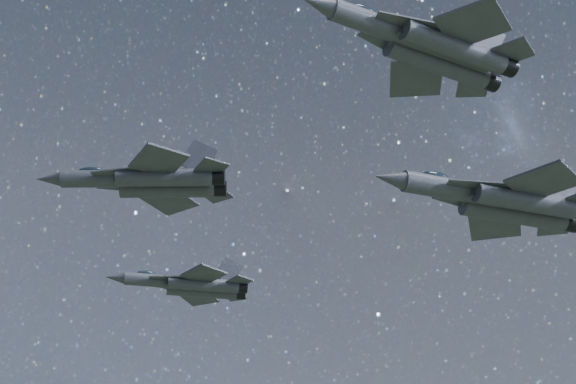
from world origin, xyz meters
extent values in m
cylinder|color=#2B2D36|center=(-16.12, 6.10, 161.06)|extent=(7.28, 3.14, 1.50)
cone|color=#2B2D36|center=(-20.61, 7.19, 161.06)|extent=(2.56, 1.86, 1.35)
ellipsoid|color=black|center=(-17.24, 6.37, 161.78)|extent=(2.46, 1.52, 0.74)
cube|color=#2B2D36|center=(-11.25, 4.91, 161.01)|extent=(8.01, 3.27, 1.25)
cylinder|color=#2B2D36|center=(-11.11, 3.89, 160.58)|extent=(8.21, 3.37, 1.50)
cylinder|color=#2B2D36|center=(-10.65, 5.76, 160.58)|extent=(8.21, 3.37, 1.50)
cylinder|color=black|center=(-6.81, 2.84, 160.58)|extent=(1.54, 1.64, 1.39)
cylinder|color=black|center=(-6.35, 4.71, 160.58)|extent=(1.54, 1.64, 1.39)
cube|color=#2B2D36|center=(-14.74, 4.42, 160.94)|extent=(4.99, 3.05, 0.12)
cube|color=#2B2D36|center=(-14.13, 6.95, 160.94)|extent=(5.05, 1.29, 0.12)
cube|color=#2B2D36|center=(-11.84, 1.69, 160.77)|extent=(4.77, 5.08, 0.19)
cube|color=#2B2D36|center=(-10.29, 8.05, 160.77)|extent=(5.52, 5.51, 0.19)
cube|color=#2B2D36|center=(-7.48, 1.71, 160.77)|extent=(2.80, 2.93, 0.14)
cube|color=#2B2D36|center=(-6.43, 6.02, 160.77)|extent=(3.26, 3.27, 0.14)
cube|color=#2B2D36|center=(-8.45, 2.99, 162.40)|extent=(3.22, 1.20, 3.43)
cube|color=#2B2D36|center=(-7.88, 5.33, 162.40)|extent=(3.34, 0.68, 3.43)
cylinder|color=#2B2D36|center=(-9.77, 24.46, 160.30)|extent=(6.50, 1.69, 1.36)
cone|color=#2B2D36|center=(-13.95, 24.68, 160.30)|extent=(2.15, 1.33, 1.22)
ellipsoid|color=black|center=(-10.82, 24.52, 160.96)|extent=(2.12, 1.02, 0.67)
cube|color=#2B2D36|center=(-5.26, 24.23, 160.26)|extent=(7.19, 1.68, 1.13)
cylinder|color=#2B2D36|center=(-4.95, 23.34, 159.87)|extent=(7.37, 1.74, 1.36)
cylinder|color=#2B2D36|center=(-4.86, 25.08, 159.87)|extent=(7.37, 1.74, 1.36)
cylinder|color=black|center=(-0.96, 23.13, 159.87)|extent=(1.20, 1.31, 1.25)
cylinder|color=black|center=(-0.87, 24.87, 159.87)|extent=(1.20, 1.31, 1.25)
cube|color=#2B2D36|center=(-8.27, 23.21, 160.20)|extent=(4.62, 2.02, 0.10)
cube|color=#2B2D36|center=(-8.15, 25.56, 160.20)|extent=(4.61, 1.58, 0.10)
cube|color=#2B2D36|center=(-5.24, 21.26, 160.04)|extent=(4.71, 4.88, 0.17)
cube|color=#2B2D36|center=(-4.93, 27.17, 160.04)|extent=(4.85, 4.96, 0.17)
cube|color=#2B2D36|center=(-1.36, 22.02, 160.04)|extent=(2.77, 2.85, 0.13)
cube|color=#2B2D36|center=(-1.15, 26.02, 160.04)|extent=(2.86, 2.91, 0.13)
cube|color=#2B2D36|center=(-2.45, 22.99, 161.52)|extent=(3.01, 0.54, 3.10)
cube|color=#2B2D36|center=(-2.33, 25.16, 161.52)|extent=(3.03, 0.43, 3.10)
cylinder|color=#2B2D36|center=(-0.71, -21.42, 157.91)|extent=(6.64, 2.92, 1.37)
cone|color=#2B2D36|center=(-4.79, -22.46, 157.91)|extent=(2.34, 1.71, 1.23)
ellipsoid|color=black|center=(-1.73, -21.68, 158.56)|extent=(2.25, 1.41, 0.68)
cube|color=#2B2D36|center=(3.72, -20.30, 157.86)|extent=(7.30, 3.04, 1.14)
cylinder|color=#2B2D36|center=(4.28, -21.06, 157.47)|extent=(7.49, 3.14, 1.37)
cylinder|color=#2B2D36|center=(3.84, -19.36, 157.47)|extent=(7.49, 3.14, 1.37)
cylinder|color=black|center=(8.19, -20.07, 157.47)|extent=(1.42, 1.51, 1.26)
cylinder|color=black|center=(7.76, -18.37, 157.47)|extent=(1.42, 1.51, 1.26)
cube|color=#2B2D36|center=(1.12, -22.18, 157.80)|extent=(4.61, 1.22, 0.11)
cube|color=#2B2D36|center=(0.53, -19.88, 157.80)|extent=(4.54, 2.82, 0.11)
cube|color=#2B2D36|center=(4.62, -23.15, 157.64)|extent=(5.03, 5.02, 0.18)
cube|color=#2B2D36|center=(3.16, -17.36, 157.64)|extent=(4.33, 4.61, 0.18)
cube|color=#2B2D36|center=(8.13, -21.27, 157.64)|extent=(2.98, 2.98, 0.13)
cube|color=#2B2D36|center=(7.14, -17.35, 157.64)|extent=(2.54, 2.66, 0.13)
cube|color=#2B2D36|center=(6.80, -20.65, 159.13)|extent=(3.04, 0.64, 3.13)
cube|color=#2B2D36|center=(6.26, -18.52, 159.13)|extent=(2.93, 1.12, 3.13)
cylinder|color=#2B2D36|center=(9.83, -6.65, 156.22)|extent=(7.98, 2.33, 1.66)
cone|color=#2B2D36|center=(4.75, -7.09, 156.22)|extent=(2.67, 1.70, 1.49)
ellipsoid|color=black|center=(8.56, -6.76, 157.02)|extent=(2.62, 1.33, 0.82)
cube|color=#2B2D36|center=(15.34, -6.17, 156.17)|extent=(8.82, 2.34, 1.38)
cylinder|color=#2B2D36|center=(15.86, -7.19, 155.69)|extent=(9.04, 2.43, 1.66)
cylinder|color=#2B2D36|center=(15.67, -5.08, 155.69)|extent=(9.04, 2.43, 1.66)
cylinder|color=black|center=(20.54, -4.65, 155.69)|extent=(1.51, 1.65, 1.53)
cube|color=#2B2D36|center=(11.86, -7.91, 156.09)|extent=(5.62, 1.74, 0.13)
cube|color=#2B2D36|center=(11.61, -5.05, 156.09)|extent=(5.64, 2.65, 0.13)
cube|color=#2B2D36|center=(15.86, -9.75, 155.90)|extent=(5.98, 6.08, 0.21)
cube|color=#2B2D36|center=(15.24, -2.55, 155.90)|extent=(5.68, 5.91, 0.21)
cube|color=#2B2D36|center=(20.00, -3.31, 155.90)|extent=(3.34, 3.44, 0.16)
cube|color=#2B2D36|center=(18.95, -7.19, 157.71)|extent=(3.71, 0.56, 3.78)
cube|color=#2B2D36|center=(18.72, -4.54, 157.71)|extent=(3.67, 0.79, 3.78)
camera|label=1|loc=(-15.33, -60.21, 122.55)|focal=55.00mm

